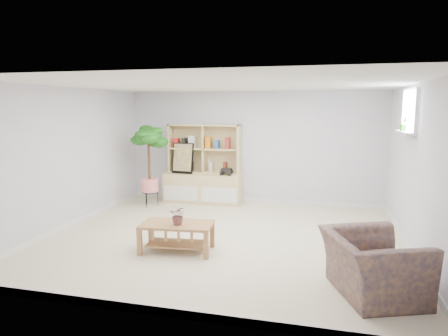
% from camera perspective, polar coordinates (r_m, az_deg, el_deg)
% --- Properties ---
extents(floor, '(5.50, 5.00, 0.01)m').
position_cam_1_polar(floor, '(6.46, -0.00, -9.94)').
color(floor, beige).
rests_on(floor, ground).
extents(ceiling, '(5.50, 5.00, 0.01)m').
position_cam_1_polar(ceiling, '(6.13, -0.00, 11.84)').
color(ceiling, white).
rests_on(ceiling, walls).
extents(walls, '(5.51, 5.01, 2.40)m').
position_cam_1_polar(walls, '(6.18, -0.00, 0.67)').
color(walls, silver).
rests_on(walls, floor).
extents(baseboard, '(5.50, 5.00, 0.10)m').
position_cam_1_polar(baseboard, '(6.44, -0.00, -9.52)').
color(baseboard, silver).
rests_on(baseboard, floor).
extents(window, '(0.10, 0.98, 0.68)m').
position_cam_1_polar(window, '(6.65, 25.06, 7.34)').
color(window, silver).
rests_on(window, walls).
extents(window_sill, '(0.14, 1.00, 0.04)m').
position_cam_1_polar(window_sill, '(6.65, 24.37, 4.62)').
color(window_sill, silver).
rests_on(window_sill, walls).
extents(storage_unit, '(1.70, 0.57, 1.70)m').
position_cam_1_polar(storage_unit, '(8.64, -3.00, 0.59)').
color(storage_unit, tan).
rests_on(storage_unit, floor).
extents(poster, '(0.49, 0.16, 0.66)m').
position_cam_1_polar(poster, '(8.70, -5.90, 1.40)').
color(poster, yellow).
rests_on(poster, storage_unit).
extents(toy_truck, '(0.34, 0.25, 0.17)m').
position_cam_1_polar(toy_truck, '(8.45, 0.37, -0.47)').
color(toy_truck, black).
rests_on(toy_truck, storage_unit).
extents(coffee_table, '(1.06, 0.65, 0.41)m').
position_cam_1_polar(coffee_table, '(5.87, -6.73, -9.79)').
color(coffee_table, '#936345').
rests_on(coffee_table, floor).
extents(table_plant, '(0.25, 0.22, 0.27)m').
position_cam_1_polar(table_plant, '(5.71, -6.53, -6.71)').
color(table_plant, '#1B5218').
rests_on(table_plant, coffee_table).
extents(floor_tree, '(0.82, 0.82, 1.70)m').
position_cam_1_polar(floor_tree, '(8.44, -10.64, 0.26)').
color(floor_tree, '#186216').
rests_on(floor_tree, floor).
extents(armchair, '(1.23, 1.30, 0.78)m').
position_cam_1_polar(armchair, '(4.79, 20.50, -12.35)').
color(armchair, '#192140').
rests_on(armchair, floor).
extents(sill_plant, '(0.14, 0.12, 0.22)m').
position_cam_1_polar(sill_plant, '(6.75, 24.28, 5.79)').
color(sill_plant, '#186216').
rests_on(sill_plant, window_sill).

